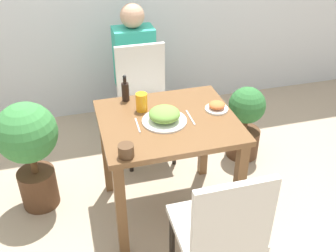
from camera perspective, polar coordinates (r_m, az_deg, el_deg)
The scene contains 14 objects.
ground_plane at distance 2.89m, azimuth 0.00°, elevation -11.79°, with size 16.00×16.00×0.00m, color tan.
dining_table at distance 2.50m, azimuth 0.00°, elevation -1.67°, with size 0.84×0.73×0.75m.
chair_near at distance 2.05m, azimuth 7.72°, elevation -14.67°, with size 0.42×0.42×0.92m.
chair_far at distance 3.17m, azimuth -3.47°, elevation 4.33°, with size 0.42×0.42×0.92m.
food_plate at distance 2.38m, azimuth -0.52°, elevation 1.51°, with size 0.28×0.28×0.09m.
side_plate at distance 2.54m, azimuth 7.08°, elevation 2.84°, with size 0.15×0.15×0.06m.
drink_cup at distance 2.10m, azimuth -6.11°, elevation -3.60°, with size 0.09×0.09×0.07m.
juice_glass at distance 2.50m, azimuth -3.85°, elevation 3.48°, with size 0.07×0.07×0.12m.
sauce_bottle at distance 2.62m, azimuth -6.21°, elevation 5.11°, with size 0.05×0.05×0.18m.
fork_utensil at distance 2.37m, azimuth -4.43°, elevation 0.12°, with size 0.01×0.16×0.00m.
spoon_utensil at distance 2.45m, azimuth 3.28°, elevation 1.24°, with size 0.01×0.18×0.00m.
potted_plant_left at distance 2.77m, azimuth -19.49°, elevation -2.74°, with size 0.41×0.41×0.82m.
potted_plant_right at distance 3.27m, azimuth 11.14°, elevation 0.76°, with size 0.30×0.30×0.63m.
person_figure at distance 3.48m, azimuth -4.82°, elevation 7.91°, with size 0.34×0.22×1.17m.
Camera 1 is at (-0.55, -2.00, 2.02)m, focal length 42.00 mm.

